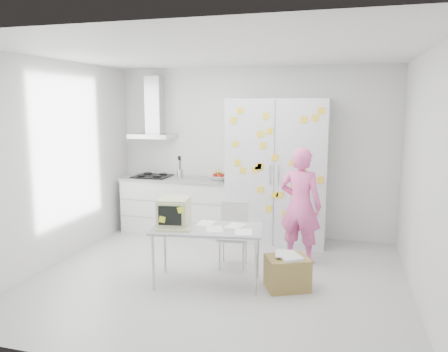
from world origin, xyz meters
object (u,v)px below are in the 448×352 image
(chair, at_px, (234,230))
(person, at_px, (300,206))
(desk, at_px, (186,219))
(cardboard_box, at_px, (287,272))

(chair, bearing_deg, person, 16.08)
(person, bearing_deg, chair, 35.14)
(person, bearing_deg, desk, 52.19)
(person, relative_size, cardboard_box, 2.67)
(person, relative_size, chair, 1.87)
(chair, bearing_deg, cardboard_box, -42.53)
(cardboard_box, bearing_deg, chair, 144.11)
(desk, height_order, cardboard_box, desk)
(cardboard_box, bearing_deg, desk, -174.46)
(desk, distance_m, chair, 0.85)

